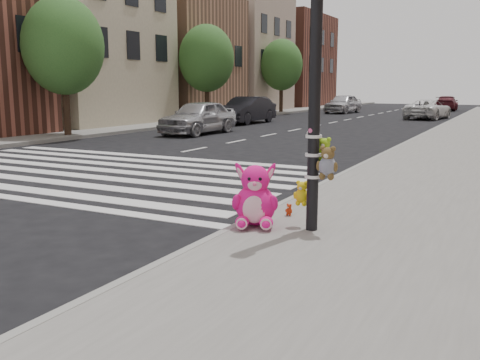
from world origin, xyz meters
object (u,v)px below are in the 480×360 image
Objects in this scene: red_teddy at (289,210)px; car_dark_far at (247,110)px; signal_pole at (317,111)px; car_silver_far at (198,117)px; pink_bunny at (255,200)px; car_white_near at (428,109)px.

car_dark_far reaches higher than red_teddy.
signal_pole is 16.72m from car_silver_far.
car_white_near reaches higher than pink_bunny.
signal_pole reaches higher than red_teddy.
pink_bunny is 0.21× the size of car_silver_far.
red_teddy is at bearing -51.89° from car_silver_far.
signal_pole is 0.90× the size of car_white_near.
car_white_near is at bearing 71.01° from pink_bunny.
signal_pole reaches higher than car_white_near.
car_dark_far reaches higher than car_white_near.
car_dark_far is 1.02× the size of car_white_near.
signal_pole is at bearing -30.19° from red_teddy.
car_white_near is at bearing 108.03° from red_teddy.
car_white_near is at bearing 48.17° from car_dark_far.
car_silver_far is 0.96× the size of car_dark_far.
pink_bunny reaches higher than red_teddy.
signal_pole is 1.51m from pink_bunny.
car_dark_far reaches higher than car_silver_far.
car_silver_far is at bearing 101.84° from pink_bunny.
pink_bunny is 29.42m from car_white_near.
car_silver_far is (-10.12, 13.27, -1.03)m from signal_pole.
car_white_near is (7.34, 15.89, -0.13)m from car_silver_far.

